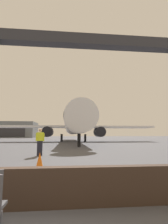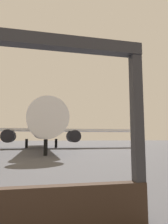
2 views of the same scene
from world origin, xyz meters
name	(u,v)px [view 2 (image 2 of 2)]	position (x,y,z in m)	size (l,w,h in m)	color
ground_plane	(26,146)	(0.00, 40.00, 0.00)	(220.00, 220.00, 0.00)	#4C4C51
airplane	(42,128)	(2.87, 29.34, 3.16)	(31.50, 34.67, 9.90)	silver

